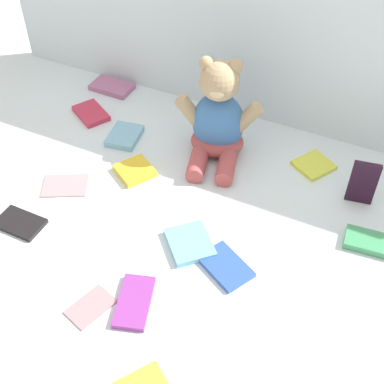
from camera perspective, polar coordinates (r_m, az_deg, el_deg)
The scene contains 16 objects.
ground_plane at distance 1.38m, azimuth 2.67°, elevation -0.60°, with size 3.20×3.20×0.00m, color silver.
backdrop_drape at distance 1.51m, azimuth 9.39°, elevation 17.59°, with size 1.80×0.03×0.62m, color silver.
teddy_bear at distance 1.45m, azimuth 2.84°, elevation 7.80°, with size 0.25×0.24×0.30m.
book_case_0 at distance 1.80m, azimuth -8.76°, elevation 11.33°, with size 0.08×0.14×0.02m, color #A9638C.
book_case_1 at distance 1.19m, azimuth -11.07°, elevation -12.18°, with size 0.07×0.10×0.01m, color #B98086.
book_case_2 at distance 1.27m, azimuth -0.24°, elevation -5.64°, with size 0.10×0.12×0.02m, color #71BDDF.
book_case_3 at distance 1.23m, azimuth 3.68°, elevation -8.12°, with size 0.08×0.12×0.01m, color #2F56B1.
book_case_4 at distance 1.38m, azimuth -18.34°, elevation -3.24°, with size 0.08×0.12×0.01m, color black.
book_case_5 at distance 1.68m, azimuth -11.01°, elevation 8.47°, with size 0.08×0.12×0.02m, color #C02D46.
book_case_6 at distance 1.45m, azimuth -6.29°, elevation 2.34°, with size 0.09×0.09×0.02m, color yellow.
book_case_7 at distance 1.18m, azimuth -6.35°, elevation -11.89°, with size 0.07×0.14×0.01m, color purple.
book_case_8 at distance 1.45m, azimuth -13.76°, elevation 0.75°, with size 0.09×0.12×0.01m, color #A88B91.
book_case_9 at distance 1.51m, azimuth 13.20°, elevation 2.88°, with size 0.09×0.10×0.01m, color #D8DB40.
book_case_10 at distance 1.40m, azimuth 18.23°, elevation 0.96°, with size 0.07×0.01×0.13m, color black.
book_case_11 at distance 1.57m, azimuth -7.41°, elevation 6.11°, with size 0.09×0.11×0.02m, color #7AB5CF.
book_case_13 at distance 1.34m, azimuth 18.81°, elevation -5.21°, with size 0.07×0.11×0.02m, color #41965F.
Camera 1 is at (0.36, -0.90, 0.98)m, focal length 48.64 mm.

